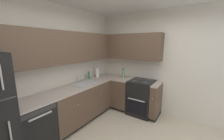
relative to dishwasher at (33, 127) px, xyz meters
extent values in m
cube|color=silver|center=(0.71, 0.33, 0.90)|extent=(3.76, 0.05, 2.66)
cube|color=silver|center=(2.57, -1.50, 0.90)|extent=(0.05, 3.70, 2.66)
cylinder|color=silver|center=(-0.45, -0.47, 1.04)|extent=(0.02, 0.02, 0.29)
cube|color=black|center=(0.00, 0.00, 0.00)|extent=(0.60, 0.60, 0.86)
cube|color=#333333|center=(0.00, -0.30, 0.38)|extent=(0.55, 0.01, 0.07)
cube|color=silver|center=(0.00, -0.32, 0.31)|extent=(0.36, 0.02, 0.02)
cube|color=brown|center=(1.12, 0.00, 0.04)|extent=(1.64, 0.60, 0.77)
cube|color=black|center=(1.12, 0.03, -0.39)|extent=(1.64, 0.54, 0.09)
sphere|color=tan|center=(0.76, -0.31, 0.19)|extent=(0.02, 0.02, 0.02)
sphere|color=tan|center=(1.48, -0.31, 0.19)|extent=(0.02, 0.02, 0.02)
cube|color=#B7A89E|center=(1.12, 0.00, 0.45)|extent=(2.84, 0.60, 0.03)
cube|color=brown|center=(2.24, -0.53, 0.04)|extent=(0.60, 0.45, 0.77)
cube|color=black|center=(2.27, -0.53, -0.39)|extent=(0.54, 0.45, 0.09)
cube|color=brown|center=(2.24, -1.47, 0.04)|extent=(0.60, 0.15, 0.77)
cube|color=black|center=(2.27, -1.47, -0.39)|extent=(0.54, 0.15, 0.09)
sphere|color=tan|center=(1.93, -1.47, 0.19)|extent=(0.02, 0.02, 0.02)
cube|color=#B7A89E|center=(2.24, -0.53, 0.45)|extent=(0.60, 0.45, 0.03)
cube|color=#B7A89E|center=(2.24, -1.47, 0.45)|extent=(0.60, 0.15, 0.03)
cube|color=black|center=(2.26, -1.07, 0.02)|extent=(0.64, 0.62, 0.90)
cube|color=black|center=(1.93, -1.07, -0.14)|extent=(0.02, 0.55, 0.38)
cube|color=silver|center=(1.91, -1.07, 0.06)|extent=(0.02, 0.43, 0.02)
cube|color=black|center=(2.26, -1.07, 0.47)|extent=(0.59, 0.60, 0.01)
cube|color=black|center=(2.57, -1.07, 0.54)|extent=(0.03, 0.60, 0.15)
cylinder|color=#4C4C4C|center=(2.12, -1.21, 0.48)|extent=(0.11, 0.11, 0.01)
cylinder|color=#4C4C4C|center=(2.12, -0.94, 0.48)|extent=(0.11, 0.11, 0.01)
cylinder|color=#4C4C4C|center=(2.40, -1.21, 0.48)|extent=(0.11, 0.11, 0.01)
cylinder|color=#4C4C4C|center=(2.40, -0.94, 0.48)|extent=(0.11, 0.11, 0.01)
cube|color=brown|center=(0.96, 0.14, 1.33)|extent=(2.52, 0.32, 0.68)
sphere|color=tan|center=(0.41, -0.03, 1.11)|extent=(0.02, 0.02, 0.02)
sphere|color=tan|center=(1.51, -0.03, 1.11)|extent=(0.02, 0.02, 0.02)
cube|color=brown|center=(2.38, -0.59, 1.33)|extent=(0.32, 1.79, 0.68)
cube|color=#B7B7BC|center=(1.26, -0.03, 0.47)|extent=(0.55, 0.40, 0.01)
cube|color=gray|center=(1.26, -0.03, 0.42)|extent=(0.51, 0.36, 0.09)
cube|color=#99999E|center=(1.26, -0.03, 0.43)|extent=(0.02, 0.35, 0.06)
cylinder|color=silver|center=(1.26, 0.20, 0.56)|extent=(0.02, 0.02, 0.19)
cylinder|color=silver|center=(1.26, 0.13, 0.64)|extent=(0.02, 0.15, 0.02)
cylinder|color=silver|center=(1.31, 0.20, 0.49)|extent=(0.02, 0.02, 0.06)
cylinder|color=#338C4C|center=(1.62, 0.18, 0.56)|extent=(0.06, 0.06, 0.19)
cylinder|color=#262626|center=(1.62, 0.18, 0.67)|extent=(0.03, 0.03, 0.03)
cylinder|color=white|center=(1.93, 0.16, 0.60)|extent=(0.11, 0.11, 0.27)
cylinder|color=#3F3F3F|center=(1.93, 0.16, 0.62)|extent=(0.02, 0.02, 0.33)
cylinder|color=#729E66|center=(2.24, -0.53, 0.59)|extent=(0.08, 0.08, 0.26)
cylinder|color=black|center=(2.24, -0.53, 0.73)|extent=(0.04, 0.04, 0.02)
camera|label=1|loc=(-0.97, -2.30, 1.41)|focal=21.56mm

